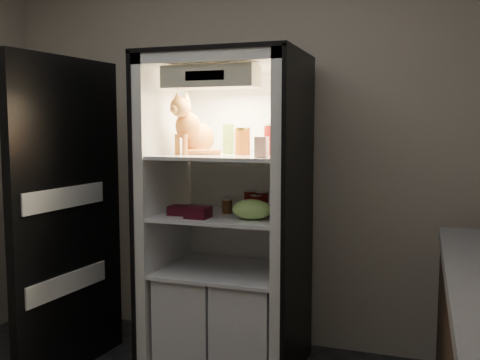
# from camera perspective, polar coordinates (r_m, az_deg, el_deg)

# --- Properties ---
(room_shell) EXTENTS (3.60, 3.60, 3.60)m
(room_shell) POSITION_cam_1_polar(r_m,az_deg,el_deg) (1.95, -15.70, 10.32)
(room_shell) COLOR white
(room_shell) RESTS_ON floor
(refrigerator) EXTENTS (0.90, 0.72, 1.88)m
(refrigerator) POSITION_cam_1_polar(r_m,az_deg,el_deg) (3.25, -1.22, -6.02)
(refrigerator) COLOR white
(refrigerator) RESTS_ON floor
(fridge_door) EXTENTS (0.14, 0.87, 1.85)m
(fridge_door) POSITION_cam_1_polar(r_m,az_deg,el_deg) (3.28, -17.85, -4.01)
(fridge_door) COLOR black
(fridge_door) RESTS_ON floor
(tabby_cat) EXTENTS (0.31, 0.36, 0.37)m
(tabby_cat) POSITION_cam_1_polar(r_m,az_deg,el_deg) (3.19, -5.04, 5.24)
(tabby_cat) COLOR #DD5A1C
(tabby_cat) RESTS_ON refrigerator
(parmesan_shaker) EXTENTS (0.07, 0.07, 0.18)m
(parmesan_shaker) POSITION_cam_1_polar(r_m,az_deg,el_deg) (3.19, -1.26, 4.40)
(parmesan_shaker) COLOR green
(parmesan_shaker) RESTS_ON refrigerator
(mayo_tub) EXTENTS (0.09, 0.09, 0.13)m
(mayo_tub) POSITION_cam_1_polar(r_m,az_deg,el_deg) (3.23, 0.24, 3.98)
(mayo_tub) COLOR white
(mayo_tub) RESTS_ON refrigerator
(salsa_jar) EXTENTS (0.09, 0.09, 0.16)m
(salsa_jar) POSITION_cam_1_polar(r_m,az_deg,el_deg) (3.09, 0.28, 4.16)
(salsa_jar) COLOR maroon
(salsa_jar) RESTS_ON refrigerator
(pepper_jar) EXTENTS (0.11, 0.11, 0.18)m
(pepper_jar) POSITION_cam_1_polar(r_m,az_deg,el_deg) (3.07, 3.56, 4.38)
(pepper_jar) COLOR maroon
(pepper_jar) RESTS_ON refrigerator
(cream_carton) EXTENTS (0.06, 0.06, 0.11)m
(cream_carton) POSITION_cam_1_polar(r_m,az_deg,el_deg) (2.84, 2.32, 3.52)
(cream_carton) COLOR white
(cream_carton) RESTS_ON refrigerator
(soda_can_a) EXTENTS (0.07, 0.07, 0.14)m
(soda_can_a) POSITION_cam_1_polar(r_m,az_deg,el_deg) (3.17, 1.09, -2.35)
(soda_can_a) COLOR black
(soda_can_a) RESTS_ON refrigerator
(soda_can_b) EXTENTS (0.08, 0.08, 0.14)m
(soda_can_b) POSITION_cam_1_polar(r_m,az_deg,el_deg) (3.10, 2.34, -2.51)
(soda_can_b) COLOR black
(soda_can_b) RESTS_ON refrigerator
(soda_can_c) EXTENTS (0.07, 0.07, 0.12)m
(soda_can_c) POSITION_cam_1_polar(r_m,az_deg,el_deg) (3.07, 1.73, -2.75)
(soda_can_c) COLOR black
(soda_can_c) RESTS_ON refrigerator
(condiment_jar) EXTENTS (0.06, 0.06, 0.09)m
(condiment_jar) POSITION_cam_1_polar(r_m,az_deg,el_deg) (3.17, -1.39, -2.77)
(condiment_jar) COLOR #523117
(condiment_jar) RESTS_ON refrigerator
(grape_bag) EXTENTS (0.22, 0.16, 0.11)m
(grape_bag) POSITION_cam_1_polar(r_m,az_deg,el_deg) (2.96, 1.27, -3.16)
(grape_bag) COLOR #7DB052
(grape_bag) RESTS_ON refrigerator
(berry_box_left) EXTENTS (0.11, 0.11, 0.05)m
(berry_box_left) POSITION_cam_1_polar(r_m,az_deg,el_deg) (3.14, -6.52, -3.22)
(berry_box_left) COLOR #470B19
(berry_box_left) RESTS_ON refrigerator
(berry_box_right) EXTENTS (0.13, 0.13, 0.06)m
(berry_box_right) POSITION_cam_1_polar(r_m,az_deg,el_deg) (3.02, -4.49, -3.47)
(berry_box_right) COLOR #470B19
(berry_box_right) RESTS_ON refrigerator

